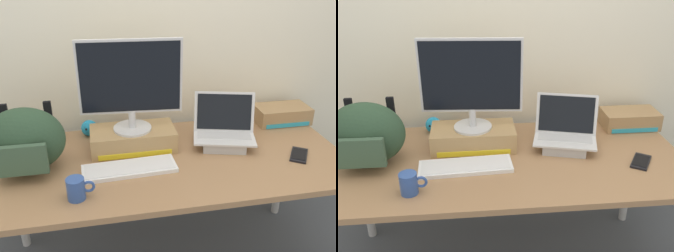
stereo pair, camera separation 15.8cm
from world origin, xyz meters
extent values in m
cube|color=silver|center=(0.00, 0.51, 1.30)|extent=(7.00, 0.10, 2.60)
cube|color=#99704C|center=(0.00, 0.00, 0.72)|extent=(1.81, 0.82, 0.03)
cylinder|color=#B2B2B7|center=(-0.84, 0.35, 0.35)|extent=(0.05, 0.05, 0.71)
cylinder|color=#B2B2B7|center=(0.84, 0.35, 0.35)|extent=(0.05, 0.05, 0.71)
cube|color=#A88456|center=(-0.16, 0.14, 0.79)|extent=(0.44, 0.22, 0.11)
cube|color=yellow|center=(-0.16, 0.03, 0.76)|extent=(0.37, 0.00, 0.03)
cylinder|color=silver|center=(-0.16, 0.14, 0.85)|extent=(0.20, 0.20, 0.01)
cylinder|color=silver|center=(-0.16, 0.14, 0.91)|extent=(0.04, 0.04, 0.10)
cube|color=silver|center=(-0.16, 0.14, 1.13)|extent=(0.51, 0.06, 0.37)
cube|color=black|center=(-0.16, 0.13, 1.13)|extent=(0.49, 0.04, 0.35)
cube|color=#ADADB2|center=(0.32, 0.08, 0.76)|extent=(0.26, 0.25, 0.05)
cube|color=silver|center=(0.32, 0.08, 0.79)|extent=(0.37, 0.29, 0.01)
cube|color=#B7B7BC|center=(0.32, 0.09, 0.80)|extent=(0.30, 0.19, 0.00)
cube|color=silver|center=(0.34, 0.15, 0.90)|extent=(0.33, 0.15, 0.21)
cube|color=black|center=(0.34, 0.15, 0.90)|extent=(0.29, 0.13, 0.18)
cube|color=white|center=(-0.20, -0.08, 0.75)|extent=(0.45, 0.17, 0.02)
cube|color=silver|center=(-0.20, -0.08, 0.76)|extent=(0.43, 0.15, 0.00)
ellipsoid|color=#28422D|center=(-0.67, 0.03, 0.89)|extent=(0.37, 0.24, 0.31)
cube|color=#38513D|center=(-0.67, -0.11, 0.86)|extent=(0.22, 0.03, 0.14)
cube|color=black|center=(-0.77, 0.16, 0.91)|extent=(0.04, 0.02, 0.24)
cube|color=black|center=(-0.57, 0.16, 0.91)|extent=(0.04, 0.02, 0.24)
cylinder|color=#2D4C93|center=(-0.44, -0.26, 0.79)|extent=(0.08, 0.08, 0.10)
torus|color=#2D4C93|center=(-0.39, -0.26, 0.79)|extent=(0.06, 0.01, 0.06)
cube|color=black|center=(0.66, -0.11, 0.74)|extent=(0.15, 0.17, 0.01)
cube|color=black|center=(0.66, -0.11, 0.75)|extent=(0.12, 0.14, 0.00)
sphere|color=#2393CC|center=(-0.39, 0.34, 0.78)|extent=(0.09, 0.09, 0.09)
sphere|color=black|center=(-0.40, 0.30, 0.79)|extent=(0.01, 0.01, 0.01)
sphere|color=black|center=(-0.37, 0.30, 0.79)|extent=(0.01, 0.01, 0.01)
cube|color=#9E7A51|center=(0.76, 0.30, 0.79)|extent=(0.32, 0.18, 0.10)
cube|color=#2899BC|center=(0.76, 0.21, 0.75)|extent=(0.27, 0.00, 0.02)
camera|label=1|loc=(-0.31, -1.60, 1.69)|focal=39.80mm
camera|label=2|loc=(-0.16, -1.62, 1.69)|focal=39.80mm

